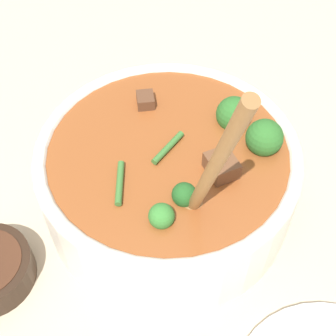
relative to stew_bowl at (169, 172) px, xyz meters
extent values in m
plane|color=#C6B293|center=(0.00, 0.00, -0.06)|extent=(4.00, 4.00, 0.00)
cylinder|color=white|center=(0.00, 0.00, -0.01)|extent=(0.30, 0.30, 0.10)
torus|color=white|center=(0.00, 0.00, 0.04)|extent=(0.30, 0.30, 0.02)
cylinder|color=brown|center=(0.00, 0.00, 0.01)|extent=(0.27, 0.27, 0.06)
sphere|color=#2D6B28|center=(-0.08, -0.03, 0.05)|extent=(0.04, 0.04, 0.04)
cylinder|color=#6B9956|center=(-0.08, -0.03, 0.02)|extent=(0.01, 0.01, 0.02)
sphere|color=#235B23|center=(0.00, 0.07, 0.04)|extent=(0.03, 0.03, 0.03)
cylinder|color=#6B9956|center=(0.00, 0.07, 0.03)|extent=(0.01, 0.01, 0.01)
sphere|color=#387F33|center=(0.02, 0.09, 0.05)|extent=(0.03, 0.03, 0.03)
cylinder|color=#6B9956|center=(0.02, 0.09, 0.03)|extent=(0.01, 0.01, 0.01)
sphere|color=#2D6B28|center=(-0.10, 0.01, 0.05)|extent=(0.04, 0.04, 0.04)
cylinder|color=#6B9956|center=(-0.10, 0.01, 0.02)|extent=(0.01, 0.01, 0.02)
cube|color=brown|center=(0.02, -0.08, 0.04)|extent=(0.02, 0.02, 0.02)
cube|color=brown|center=(-0.05, 0.04, 0.05)|extent=(0.04, 0.04, 0.03)
cylinder|color=#3D7533|center=(0.06, 0.04, 0.04)|extent=(0.02, 0.05, 0.01)
cylinder|color=#3D7533|center=(0.00, 0.00, 0.04)|extent=(0.04, 0.04, 0.01)
ellipsoid|color=olive|center=(-0.01, 0.07, 0.03)|extent=(0.04, 0.03, 0.01)
cylinder|color=olive|center=(-0.02, 0.11, 0.14)|extent=(0.03, 0.08, 0.21)
camera|label=1|loc=(0.06, 0.33, 0.43)|focal=50.00mm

